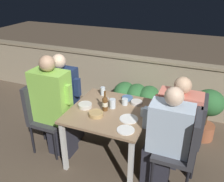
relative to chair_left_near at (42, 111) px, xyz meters
The scene contains 25 objects.
ground_plane 1.07m from the chair_left_near, ahead, with size 16.00×16.00×0.00m, color brown.
parapet_wall 1.85m from the chair_left_near, 61.18° to the left, with size 9.00×0.18×0.91m.
dining_table 0.90m from the chair_left_near, ahead, with size 0.93×0.94×0.71m.
planter_hedge 1.53m from the chair_left_near, 52.92° to the left, with size 0.76×0.47×0.59m.
chair_left_near is the anchor object (origin of this frame).
person_green_blouse 0.22m from the chair_left_near, ahead, with size 0.51×0.26×1.34m.
chair_left_far 0.30m from the chair_left_near, 99.14° to the left, with size 0.42×0.42×0.95m.
person_navy_jumper 0.34m from the chair_left_near, 62.59° to the left, with size 0.49×0.26×1.27m.
chair_right_near 1.80m from the chair_left_near, ahead, with size 0.42×0.42×0.95m.
person_blue_shirt 1.60m from the chair_left_near, ahead, with size 0.50×0.26×1.21m.
chair_right_far 1.87m from the chair_left_near, ahead, with size 0.42×0.42×0.95m.
person_coral_top 1.67m from the chair_left_near, 10.99° to the left, with size 0.52×0.26×1.18m.
beer_bottle 0.88m from the chair_left_near, ahead, with size 0.07×0.07×0.25m.
plate_0 1.17m from the chair_left_near, ahead, with size 0.21×0.21×0.01m.
plate_1 1.22m from the chair_left_near, ahead, with size 0.19×0.19×0.01m.
bowl_0 0.61m from the chair_left_near, ahead, with size 0.17×0.17×0.05m.
bowl_1 0.81m from the chair_left_near, ahead, with size 0.17×0.17×0.05m.
bowl_2 1.22m from the chair_left_near, 19.64° to the left, with size 0.15×0.15×0.04m.
bowl_3 1.12m from the chair_left_near, 25.73° to the left, with size 0.14×0.14×0.03m.
glass_cup_0 0.83m from the chair_left_near, 36.38° to the left, with size 0.06×0.06×0.11m.
glass_cup_1 0.94m from the chair_left_near, 12.75° to the left, with size 0.08×0.08×0.12m.
glass_cup_2 1.08m from the chair_left_near, 18.43° to the left, with size 0.08×0.08×0.08m.
glass_cup_3 1.31m from the chair_left_near, ahead, with size 0.06×0.06×0.10m.
fork_0 0.83m from the chair_left_near, 23.58° to the left, with size 0.02×0.17×0.01m.
potted_plant 2.25m from the chair_left_near, 27.04° to the left, with size 0.40×0.40×0.77m.
Camera 1 is at (0.95, -2.26, 2.15)m, focal length 38.00 mm.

